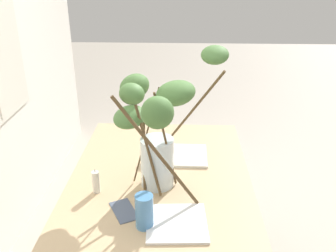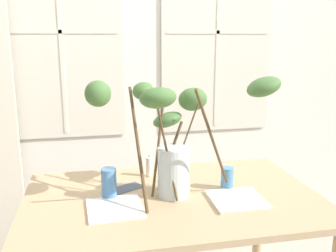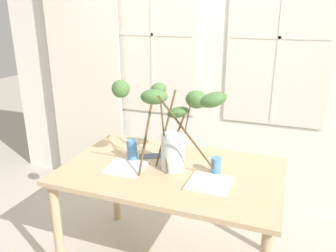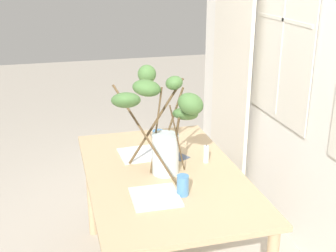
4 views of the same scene
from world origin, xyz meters
name	(u,v)px [view 4 (image 4 of 4)]	position (x,y,z in m)	size (l,w,h in m)	color
back_wall_with_windows	(335,71)	(0.00, 1.08, 1.32)	(4.40, 0.14, 2.63)	silver
curtain_sheer_side	(232,53)	(-1.25, 0.92, 1.21)	(0.79, 0.03, 2.43)	silver
dining_table	(164,187)	(0.00, 0.00, 0.68)	(1.43, 0.90, 0.78)	tan
vase_with_branches	(164,122)	(0.00, 0.00, 1.10)	(0.83, 0.60, 0.63)	silver
drinking_glass_blue_left	(158,141)	(-0.30, 0.04, 0.85)	(0.07, 0.07, 0.15)	#4C84BC
drinking_glass_blue_right	(183,185)	(0.29, 0.03, 0.84)	(0.06, 0.06, 0.11)	#4C84BC
plate_square_left	(139,154)	(-0.29, -0.09, 0.79)	(0.25, 0.25, 0.01)	white
plate_square_right	(155,197)	(0.29, -0.12, 0.79)	(0.25, 0.25, 0.01)	silver
napkin_folded	(177,156)	(-0.21, 0.14, 0.78)	(0.16, 0.09, 0.00)	#4C566B
pillar_candle	(206,154)	(-0.07, 0.29, 0.83)	(0.03, 0.03, 0.12)	silver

